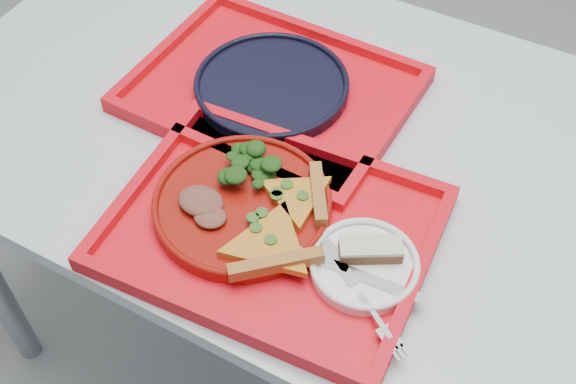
# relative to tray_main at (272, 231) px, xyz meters

# --- Properties ---
(ground) EXTENTS (10.00, 10.00, 0.00)m
(ground) POSITION_rel_tray_main_xyz_m (0.10, 0.21, -0.76)
(ground) COLOR gray
(ground) RESTS_ON ground
(table) EXTENTS (1.60, 0.80, 0.75)m
(table) POSITION_rel_tray_main_xyz_m (0.10, 0.21, -0.08)
(table) COLOR #9AA5AD
(table) RESTS_ON ground
(tray_main) EXTENTS (0.47, 0.38, 0.01)m
(tray_main) POSITION_rel_tray_main_xyz_m (0.00, 0.00, 0.00)
(tray_main) COLOR red
(tray_main) RESTS_ON table
(tray_far) EXTENTS (0.46, 0.36, 0.01)m
(tray_far) POSITION_rel_tray_main_xyz_m (-0.14, 0.26, 0.00)
(tray_far) COLOR red
(tray_far) RESTS_ON table
(dinner_plate) EXTENTS (0.26, 0.26, 0.02)m
(dinner_plate) POSITION_rel_tray_main_xyz_m (-0.05, 0.01, 0.02)
(dinner_plate) COLOR maroon
(dinner_plate) RESTS_ON tray_main
(side_plate) EXTENTS (0.15, 0.15, 0.01)m
(side_plate) POSITION_rel_tray_main_xyz_m (0.14, 0.00, 0.01)
(side_plate) COLOR white
(side_plate) RESTS_ON tray_main
(navy_plate) EXTENTS (0.26, 0.26, 0.02)m
(navy_plate) POSITION_rel_tray_main_xyz_m (-0.14, 0.26, 0.01)
(navy_plate) COLOR black
(navy_plate) RESTS_ON tray_far
(pizza_slice_a) EXTENTS (0.20, 0.20, 0.02)m
(pizza_slice_a) POSITION_rel_tray_main_xyz_m (0.02, -0.04, 0.03)
(pizza_slice_a) COLOR gold
(pizza_slice_a) RESTS_ON dinner_plate
(pizza_slice_b) EXTENTS (0.16, 0.16, 0.02)m
(pizza_slice_b) POSITION_rel_tray_main_xyz_m (0.01, 0.05, 0.03)
(pizza_slice_b) COLOR gold
(pizza_slice_b) RESTS_ON dinner_plate
(salad_heap) EXTENTS (0.08, 0.07, 0.04)m
(salad_heap) POSITION_rel_tray_main_xyz_m (-0.07, 0.06, 0.04)
(salad_heap) COLOR black
(salad_heap) RESTS_ON dinner_plate
(meat_portion) EXTENTS (0.07, 0.06, 0.02)m
(meat_portion) POSITION_rel_tray_main_xyz_m (-0.10, -0.02, 0.03)
(meat_portion) COLOR brown
(meat_portion) RESTS_ON dinner_plate
(dessert_bar) EXTENTS (0.09, 0.07, 0.02)m
(dessert_bar) POSITION_rel_tray_main_xyz_m (0.15, 0.02, 0.03)
(dessert_bar) COLOR #522B1B
(dessert_bar) RESTS_ON side_plate
(knife) EXTENTS (0.19, 0.03, 0.01)m
(knife) POSITION_rel_tray_main_xyz_m (0.15, -0.02, 0.02)
(knife) COLOR silver
(knife) RESTS_ON side_plate
(fork) EXTENTS (0.17, 0.12, 0.01)m
(fork) POSITION_rel_tray_main_xyz_m (0.16, -0.05, 0.02)
(fork) COLOR silver
(fork) RESTS_ON side_plate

